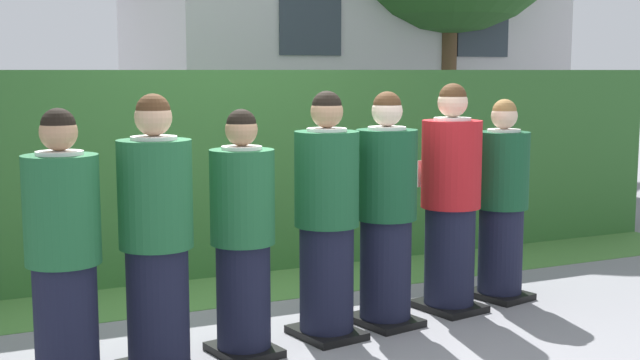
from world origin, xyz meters
The scene contains 10 objects.
ground_plane centered at (0.00, 0.00, 0.00)m, with size 60.00×60.00×0.00m, color slate.
student_front_row_0 centered at (-1.65, -0.26, 0.74)m, with size 0.41×0.47×1.56m.
student_front_row_1 centered at (-1.13, -0.21, 0.78)m, with size 0.45×0.55×1.63m.
student_front_row_2 centered at (-0.57, -0.11, 0.73)m, with size 0.43×0.52×1.53m.
student_front_row_3 centered at (0.04, -0.01, 0.77)m, with size 0.45×0.55×1.63m.
student_front_row_4 centered at (0.53, 0.07, 0.77)m, with size 0.46×0.53×1.62m.
student_in_red_blazer centered at (1.13, 0.17, 0.79)m, with size 0.46×0.56×1.66m.
student_front_row_6 centered at (1.66, 0.27, 0.73)m, with size 0.45×0.53×1.54m.
hedge centered at (0.00, 2.16, 0.88)m, with size 9.28×0.70×1.76m.
lawn_strip centered at (0.00, 1.36, 0.00)m, with size 9.28×0.90×0.01m, color #477A38.
Camera 1 is at (-2.25, -4.84, 1.76)m, focal length 46.70 mm.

